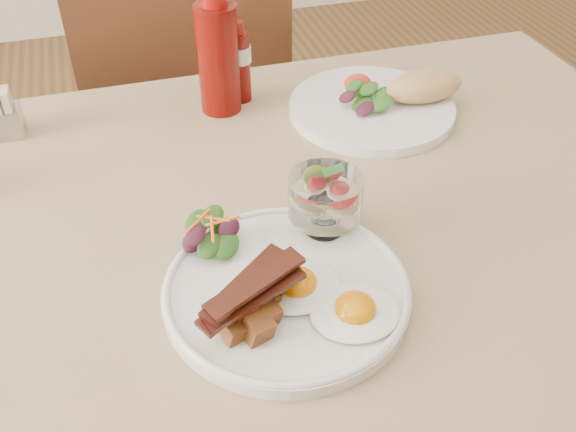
% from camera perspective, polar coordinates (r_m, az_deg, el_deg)
% --- Properties ---
extents(table, '(1.33, 0.88, 0.75)m').
position_cam_1_polar(table, '(0.88, -2.54, -5.45)').
color(table, '#522C19').
rests_on(table, ground).
extents(chair_far, '(0.42, 0.42, 0.93)m').
position_cam_1_polar(chair_far, '(1.49, -8.97, 8.25)').
color(chair_far, '#522C19').
rests_on(chair_far, ground).
extents(main_plate, '(0.28, 0.28, 0.02)m').
position_cam_1_polar(main_plate, '(0.73, -0.15, -6.68)').
color(main_plate, white).
rests_on(main_plate, table).
extents(fried_eggs, '(0.16, 0.16, 0.03)m').
position_cam_1_polar(fried_eggs, '(0.70, 3.34, -7.22)').
color(fried_eggs, white).
rests_on(fried_eggs, main_plate).
extents(bacon_potato_pile, '(0.13, 0.09, 0.06)m').
position_cam_1_polar(bacon_potato_pile, '(0.67, -3.38, -7.78)').
color(bacon_potato_pile, brown).
rests_on(bacon_potato_pile, main_plate).
extents(side_salad, '(0.08, 0.08, 0.04)m').
position_cam_1_polar(side_salad, '(0.77, -6.76, -1.71)').
color(side_salad, '#174612').
rests_on(side_salad, main_plate).
extents(fruit_cup, '(0.09, 0.09, 0.09)m').
position_cam_1_polar(fruit_cup, '(0.77, 3.33, 1.72)').
color(fruit_cup, white).
rests_on(fruit_cup, main_plate).
extents(second_plate, '(0.29, 0.27, 0.07)m').
position_cam_1_polar(second_plate, '(1.07, 8.53, 10.04)').
color(second_plate, white).
rests_on(second_plate, table).
extents(ketchup_bottle, '(0.08, 0.08, 0.19)m').
position_cam_1_polar(ketchup_bottle, '(1.03, -6.24, 13.86)').
color(ketchup_bottle, '#5D0805').
rests_on(ketchup_bottle, table).
extents(hot_sauce_bottle, '(0.04, 0.04, 0.14)m').
position_cam_1_polar(hot_sauce_bottle, '(1.07, -4.33, 13.40)').
color(hot_sauce_bottle, '#5D0805').
rests_on(hot_sauce_bottle, table).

